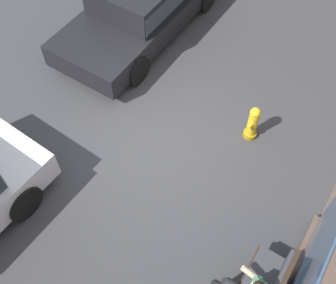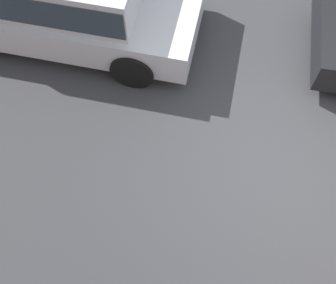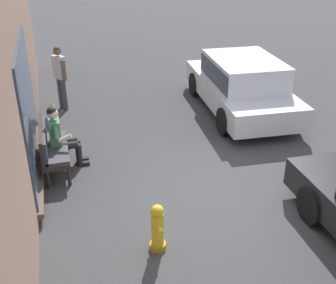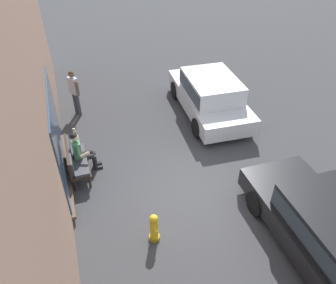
# 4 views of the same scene
# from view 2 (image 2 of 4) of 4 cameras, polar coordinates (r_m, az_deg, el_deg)

# --- Properties ---
(ground_plane) EXTENTS (60.00, 60.00, 0.00)m
(ground_plane) POSITION_cam_2_polar(r_m,az_deg,el_deg) (6.14, 15.36, -3.39)
(ground_plane) COLOR #38383A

